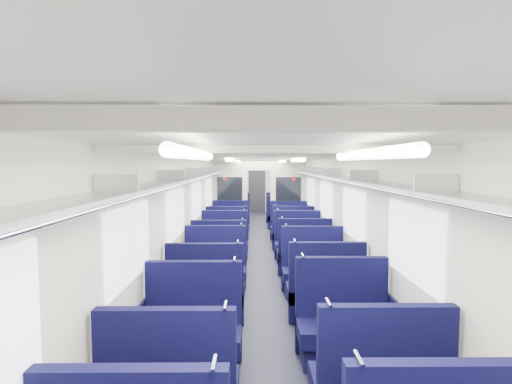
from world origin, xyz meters
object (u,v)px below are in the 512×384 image
(seat_8, at_px, (206,297))
(seat_23, at_px, (281,214))
(bulkhead, at_px, (259,196))
(seat_13, at_px, (304,256))
(seat_16, at_px, (228,236))
(seat_18, at_px, (230,228))
(seat_12, at_px, (219,259))
(seat_14, at_px, (224,245))
(seat_20, at_px, (234,219))
(seat_21, at_px, (283,218))
(seat_19, at_px, (289,229))
(seat_9, at_px, (325,295))
(seat_11, at_px, (313,273))
(seat_6, at_px, (192,336))
(seat_17, at_px, (293,236))
(seat_22, at_px, (235,214))
(seat_10, at_px, (215,272))
(end_door, at_px, (257,190))
(seat_7, at_px, (344,329))
(seat_15, at_px, (298,246))

(seat_8, distance_m, seat_23, 9.08)
(bulkhead, relative_size, seat_13, 2.39)
(seat_13, distance_m, seat_16, 2.76)
(seat_8, height_order, seat_18, same)
(seat_12, distance_m, seat_23, 6.97)
(seat_14, relative_size, seat_20, 1.00)
(seat_13, height_order, seat_21, same)
(seat_8, xyz_separation_m, seat_19, (1.66, 5.65, 0.00))
(seat_9, distance_m, seat_12, 2.67)
(seat_16, distance_m, seat_21, 3.70)
(seat_11, bearing_deg, seat_6, -124.64)
(seat_17, bearing_deg, seat_22, 111.32)
(seat_20, bearing_deg, seat_16, -90.00)
(bulkhead, bearing_deg, seat_16, -113.91)
(seat_8, distance_m, seat_18, 5.85)
(seat_22, bearing_deg, bulkhead, -71.20)
(seat_9, relative_size, seat_10, 1.00)
(end_door, height_order, seat_13, end_door)
(end_door, bearing_deg, seat_6, -93.43)
(seat_7, distance_m, seat_17, 5.69)
(seat_23, bearing_deg, seat_18, -118.32)
(seat_7, distance_m, seat_23, 10.01)
(end_door, relative_size, seat_9, 1.71)
(seat_8, distance_m, seat_15, 3.78)
(seat_9, bearing_deg, seat_16, 110.27)
(end_door, bearing_deg, seat_22, -102.57)
(seat_16, relative_size, seat_17, 1.00)
(seat_9, height_order, seat_11, same)
(seat_16, height_order, seat_23, same)
(end_door, distance_m, seat_11, 11.49)
(seat_8, relative_size, seat_22, 1.00)
(seat_11, height_order, seat_17, same)
(end_door, xyz_separation_m, seat_19, (0.83, -6.94, -0.64))
(seat_16, xyz_separation_m, seat_19, (1.66, 1.09, 0.00))
(seat_17, bearing_deg, seat_6, -105.79)
(seat_18, distance_m, seat_23, 3.50)
(seat_14, xyz_separation_m, seat_16, (0.00, 1.14, 0.00))
(seat_10, bearing_deg, seat_9, -34.74)
(seat_20, bearing_deg, seat_17, -61.60)
(seat_7, height_order, seat_9, same)
(end_door, distance_m, seat_16, 8.10)
(seat_15, xyz_separation_m, seat_19, (0.00, 2.26, 0.00))
(seat_14, bearing_deg, seat_13, -32.43)
(seat_11, distance_m, seat_17, 3.47)
(bulkhead, distance_m, seat_13, 4.25)
(seat_11, distance_m, seat_21, 6.72)
(seat_22, bearing_deg, seat_7, -80.53)
(seat_8, distance_m, seat_14, 3.42)
(bulkhead, height_order, seat_6, bulkhead)
(seat_10, bearing_deg, seat_14, 90.00)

